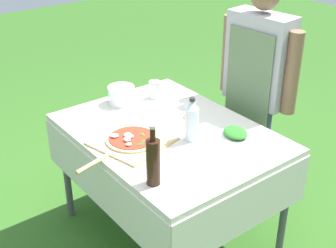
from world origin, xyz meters
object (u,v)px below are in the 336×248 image
object	(u,v)px
water_bottle	(192,120)
person_cook	(257,81)
prep_table	(169,143)
oil_bottle	(153,161)
pizza_on_peel	(131,141)
herb_container	(235,133)
sauce_jar	(155,91)
mixing_tub	(121,95)

from	to	relation	value
water_bottle	person_cook	bearing A→B (deg)	101.13
prep_table	water_bottle	size ratio (longest dim) A/B	4.98
oil_bottle	person_cook	bearing A→B (deg)	107.74
pizza_on_peel	herb_container	xyz separation A→B (m)	(0.29, 0.50, 0.01)
pizza_on_peel	sauce_jar	size ratio (longest dim) A/B	5.37
water_bottle	mixing_tub	world-z (taller)	water_bottle
oil_bottle	water_bottle	bearing A→B (deg)	117.20
person_cook	water_bottle	size ratio (longest dim) A/B	6.02
prep_table	sauce_jar	size ratio (longest dim) A/B	10.94
person_cook	mixing_tub	distance (m)	0.86
prep_table	herb_container	distance (m)	0.39
person_cook	mixing_tub	world-z (taller)	person_cook
sauce_jar	person_cook	bearing A→B (deg)	47.35
prep_table	mixing_tub	size ratio (longest dim) A/B	7.35
person_cook	herb_container	world-z (taller)	person_cook
pizza_on_peel	mixing_tub	bearing A→B (deg)	139.02
prep_table	pizza_on_peel	xyz separation A→B (m)	(-0.02, -0.25, 0.09)
person_cook	pizza_on_peel	bearing A→B (deg)	81.33
pizza_on_peel	oil_bottle	size ratio (longest dim) A/B	1.97
prep_table	water_bottle	world-z (taller)	water_bottle
pizza_on_peel	herb_container	distance (m)	0.58
person_cook	oil_bottle	xyz separation A→B (m)	(0.33, -1.05, -0.02)
pizza_on_peel	water_bottle	size ratio (longest dim) A/B	2.44
sauce_jar	prep_table	bearing A→B (deg)	-26.11
prep_table	herb_container	world-z (taller)	herb_container
prep_table	herb_container	xyz separation A→B (m)	(0.27, 0.25, 0.10)
prep_table	herb_container	size ratio (longest dim) A/B	5.50
oil_bottle	mixing_tub	size ratio (longest dim) A/B	1.83
sauce_jar	herb_container	bearing A→B (deg)	4.23
oil_bottle	sauce_jar	xyz separation A→B (m)	(-0.77, 0.57, -0.07)
pizza_on_peel	sauce_jar	distance (m)	0.60
oil_bottle	water_bottle	size ratio (longest dim) A/B	1.24
pizza_on_peel	water_bottle	bearing A→B (deg)	44.99
oil_bottle	water_bottle	xyz separation A→B (m)	(-0.21, 0.41, -0.01)
mixing_tub	sauce_jar	bearing A→B (deg)	73.29
oil_bottle	mixing_tub	xyz separation A→B (m)	(-0.84, 0.36, -0.07)
water_bottle	sauce_jar	world-z (taller)	water_bottle
pizza_on_peel	oil_bottle	world-z (taller)	oil_bottle
herb_container	mixing_tub	size ratio (longest dim) A/B	1.34
herb_container	prep_table	bearing A→B (deg)	-137.39
person_cook	oil_bottle	bearing A→B (deg)	101.90
pizza_on_peel	person_cook	bearing A→B (deg)	73.37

